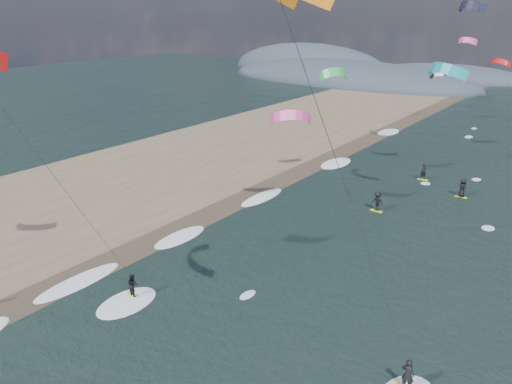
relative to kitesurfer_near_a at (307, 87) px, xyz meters
The scene contains 8 objects.
sand_strip 34.53m from the kitesurfer_near_a, behind, with size 26.00×240.00×0.00m, color brown.
wet_sand_strip 24.47m from the kitesurfer_near_a, 163.96° to the left, with size 3.00×240.00×0.00m, color #382D23.
coastal_hills 116.35m from the kitesurfer_near_a, 116.54° to the left, with size 80.00×41.00×15.00m.
kitesurfer_near_a is the anchor object (origin of this frame).
kitesurfer_near_b 16.85m from the kitesurfer_near_a, behind, with size 6.85×8.89×16.10m.
far_kitesurfers 32.77m from the kitesurfer_near_a, 100.74° to the left, with size 6.25×11.77×1.85m.
bg_kite_field 50.32m from the kitesurfer_near_a, 97.90° to the left, with size 15.87×70.59×11.23m.
shoreline_surf 25.08m from the kitesurfer_near_a, 149.97° to the left, with size 2.40×79.40×0.11m.
Camera 1 is at (15.60, -10.10, 17.45)m, focal length 35.00 mm.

